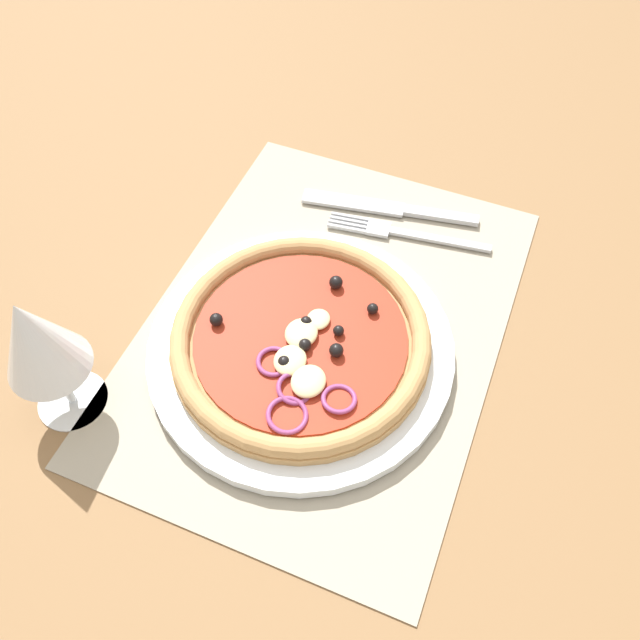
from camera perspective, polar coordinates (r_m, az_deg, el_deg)
ground_plane at (r=67.51cm, az=0.37°, el=-1.17°), size 190.00×140.00×2.40cm
placemat at (r=66.36cm, az=0.38°, el=-0.49°), size 46.31×33.73×0.40cm
plate at (r=63.88cm, az=-1.64°, el=-2.44°), size 29.30×29.30×1.30cm
pizza at (r=62.38cm, az=-1.67°, el=-1.65°), size 24.64×24.64×2.65cm
fork at (r=74.22cm, az=6.82°, el=7.48°), size 3.97×18.04×0.44cm
knife at (r=76.63cm, az=5.81°, el=9.55°), size 5.19×19.97×0.62cm
wine_glass at (r=58.12cm, az=-23.22°, el=-1.63°), size 7.20×7.20×14.90cm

